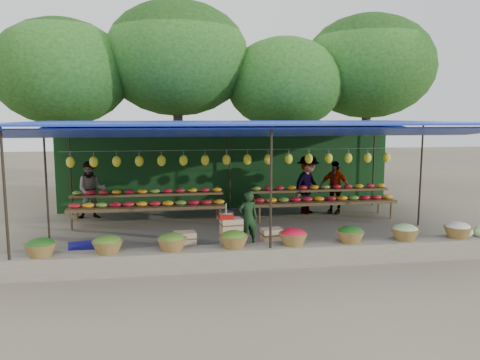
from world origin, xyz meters
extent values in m
plane|color=#635C49|center=(0.00, 0.00, 0.00)|extent=(60.00, 60.00, 0.00)
cube|color=#696454|center=(0.00, -2.75, 0.20)|extent=(10.60, 0.55, 0.40)
cylinder|color=black|center=(-4.80, -2.90, 1.40)|extent=(0.05, 0.05, 2.80)
cylinder|color=black|center=(0.00, -2.90, 1.40)|extent=(0.05, 0.05, 2.80)
cylinder|color=black|center=(-4.80, 0.00, 1.40)|extent=(0.05, 0.05, 2.80)
cylinder|color=black|center=(4.80, 0.00, 1.40)|extent=(0.05, 0.05, 2.80)
cylinder|color=black|center=(-4.80, 2.90, 1.40)|extent=(0.05, 0.05, 2.80)
cylinder|color=black|center=(0.00, 2.90, 1.40)|extent=(0.05, 0.05, 2.80)
cylinder|color=black|center=(4.80, 2.90, 1.40)|extent=(0.05, 0.05, 2.80)
cube|color=#172DB3|center=(0.00, 0.00, 2.80)|extent=(10.80, 6.60, 0.04)
cube|color=#172DB3|center=(0.00, -2.00, 2.62)|extent=(10.80, 2.19, 0.26)
cube|color=#172DB3|center=(0.00, 2.00, 2.62)|extent=(10.80, 2.19, 0.26)
cylinder|color=#A5A4AA|center=(0.00, 1.40, 2.02)|extent=(9.60, 0.01, 0.01)
ellipsoid|color=#FAF727|center=(-4.50, 1.40, 1.74)|extent=(0.23, 0.17, 0.30)
ellipsoid|color=#FAF727|center=(-3.90, 1.40, 1.74)|extent=(0.23, 0.17, 0.30)
ellipsoid|color=#FAF727|center=(-3.30, 1.40, 1.74)|extent=(0.23, 0.17, 0.30)
ellipsoid|color=#FAF727|center=(-2.70, 1.40, 1.74)|extent=(0.23, 0.17, 0.30)
ellipsoid|color=#FAF727|center=(-2.10, 1.40, 1.74)|extent=(0.23, 0.17, 0.30)
ellipsoid|color=#FAF727|center=(-1.50, 1.40, 1.74)|extent=(0.23, 0.17, 0.30)
ellipsoid|color=#FAF727|center=(-0.90, 1.40, 1.74)|extent=(0.23, 0.17, 0.30)
ellipsoid|color=#FAF727|center=(-0.30, 1.40, 1.74)|extent=(0.23, 0.17, 0.30)
ellipsoid|color=#FAF727|center=(0.30, 1.40, 1.74)|extent=(0.23, 0.17, 0.30)
ellipsoid|color=#FAF727|center=(0.90, 1.40, 1.74)|extent=(0.23, 0.17, 0.30)
ellipsoid|color=#FAF727|center=(1.50, 1.40, 1.74)|extent=(0.23, 0.17, 0.30)
ellipsoid|color=#FAF727|center=(2.10, 1.40, 1.74)|extent=(0.23, 0.17, 0.30)
ellipsoid|color=#FAF727|center=(2.70, 1.40, 1.74)|extent=(0.23, 0.17, 0.30)
ellipsoid|color=#FAF727|center=(3.30, 1.40, 1.74)|extent=(0.23, 0.17, 0.30)
ellipsoid|color=#FAF727|center=(3.90, 1.40, 1.74)|extent=(0.23, 0.17, 0.30)
ellipsoid|color=#FAF727|center=(4.50, 1.40, 1.74)|extent=(0.23, 0.17, 0.30)
ellipsoid|color=#1E5316|center=(-4.30, -2.75, 0.62)|extent=(0.52, 0.52, 0.23)
ellipsoid|color=#46711E|center=(-3.10, -2.75, 0.62)|extent=(0.52, 0.52, 0.23)
ellipsoid|color=#46711E|center=(-1.90, -2.75, 0.62)|extent=(0.52, 0.52, 0.23)
ellipsoid|color=#46711E|center=(-0.70, -2.75, 0.62)|extent=(0.52, 0.52, 0.23)
ellipsoid|color=red|center=(0.50, -2.75, 0.62)|extent=(0.52, 0.52, 0.23)
ellipsoid|color=#1E5316|center=(1.70, -2.75, 0.62)|extent=(0.52, 0.52, 0.23)
ellipsoid|color=#98C67B|center=(2.90, -2.75, 0.62)|extent=(0.52, 0.52, 0.23)
ellipsoid|color=beige|center=(4.10, -2.75, 0.62)|extent=(0.52, 0.52, 0.23)
cube|color=#16401B|center=(0.00, 3.15, 1.25)|extent=(10.60, 0.06, 2.50)
cylinder|color=#3D2216|center=(-5.50, 5.80, 1.98)|extent=(0.36, 0.36, 3.97)
ellipsoid|color=#163A10|center=(-5.50, 5.80, 4.46)|extent=(4.77, 4.77, 3.69)
cylinder|color=#3D2216|center=(-1.50, 6.20, 2.24)|extent=(0.36, 0.36, 4.48)
ellipsoid|color=#163A10|center=(-1.50, 6.20, 5.04)|extent=(5.39, 5.39, 4.17)
cylinder|color=#3D2216|center=(2.50, 5.90, 1.86)|extent=(0.36, 0.36, 3.71)
ellipsoid|color=#163A10|center=(2.50, 5.90, 4.18)|extent=(4.47, 4.47, 3.45)
cylinder|color=#3D2216|center=(6.00, 6.30, 2.18)|extent=(0.36, 0.36, 4.35)
ellipsoid|color=#163A10|center=(6.00, 6.30, 4.90)|extent=(5.24, 5.24, 4.05)
cube|color=#44301B|center=(-2.50, 1.30, 0.50)|extent=(4.20, 0.95, 0.08)
cube|color=#44301B|center=(-2.50, 1.60, 0.78)|extent=(4.20, 0.35, 0.06)
cylinder|color=#44301B|center=(-4.45, 0.90, 0.25)|extent=(0.06, 0.06, 0.50)
cylinder|color=#44301B|center=(-0.55, 0.90, 0.25)|extent=(0.06, 0.06, 0.50)
cylinder|color=#44301B|center=(-4.45, 1.70, 0.25)|extent=(0.06, 0.06, 0.50)
cylinder|color=#44301B|center=(-0.55, 1.70, 0.25)|extent=(0.06, 0.06, 0.50)
ellipsoid|color=red|center=(-4.40, 1.15, 0.60)|extent=(0.31, 0.26, 0.13)
ellipsoid|color=olive|center=(-4.40, 1.60, 0.87)|extent=(0.26, 0.22, 0.12)
ellipsoid|color=orange|center=(-4.05, 1.15, 0.60)|extent=(0.31, 0.26, 0.13)
ellipsoid|color=red|center=(-4.05, 1.60, 0.87)|extent=(0.26, 0.22, 0.12)
ellipsoid|color=olive|center=(-3.70, 1.15, 0.60)|extent=(0.31, 0.26, 0.13)
ellipsoid|color=red|center=(-3.70, 1.60, 0.87)|extent=(0.26, 0.22, 0.12)
ellipsoid|color=red|center=(-3.35, 1.15, 0.60)|extent=(0.31, 0.26, 0.13)
ellipsoid|color=orange|center=(-3.35, 1.60, 0.87)|extent=(0.26, 0.22, 0.12)
ellipsoid|color=red|center=(-3.00, 1.15, 0.60)|extent=(0.31, 0.26, 0.13)
ellipsoid|color=red|center=(-3.00, 1.60, 0.87)|extent=(0.26, 0.22, 0.12)
ellipsoid|color=orange|center=(-2.65, 1.15, 0.60)|extent=(0.31, 0.26, 0.13)
ellipsoid|color=orange|center=(-2.65, 1.60, 0.87)|extent=(0.26, 0.22, 0.12)
ellipsoid|color=red|center=(-2.30, 1.15, 0.60)|extent=(0.31, 0.26, 0.13)
ellipsoid|color=olive|center=(-2.30, 1.60, 0.87)|extent=(0.26, 0.22, 0.12)
ellipsoid|color=orange|center=(-1.95, 1.15, 0.60)|extent=(0.31, 0.26, 0.13)
ellipsoid|color=red|center=(-1.95, 1.60, 0.87)|extent=(0.26, 0.22, 0.12)
ellipsoid|color=olive|center=(-1.60, 1.15, 0.60)|extent=(0.31, 0.26, 0.13)
ellipsoid|color=red|center=(-1.60, 1.60, 0.87)|extent=(0.26, 0.22, 0.12)
ellipsoid|color=red|center=(-1.25, 1.15, 0.60)|extent=(0.31, 0.26, 0.13)
ellipsoid|color=orange|center=(-1.25, 1.60, 0.87)|extent=(0.26, 0.22, 0.12)
ellipsoid|color=red|center=(-0.90, 1.15, 0.60)|extent=(0.31, 0.26, 0.13)
ellipsoid|color=red|center=(-0.90, 1.60, 0.87)|extent=(0.26, 0.22, 0.12)
ellipsoid|color=orange|center=(-0.55, 1.15, 0.60)|extent=(0.31, 0.26, 0.13)
ellipsoid|color=orange|center=(-0.55, 1.60, 0.87)|extent=(0.26, 0.22, 0.12)
cube|color=#44301B|center=(2.50, 1.30, 0.50)|extent=(4.20, 0.95, 0.08)
cube|color=#44301B|center=(2.50, 1.60, 0.78)|extent=(4.20, 0.35, 0.06)
cylinder|color=#44301B|center=(0.55, 0.90, 0.25)|extent=(0.06, 0.06, 0.50)
cylinder|color=#44301B|center=(4.45, 0.90, 0.25)|extent=(0.06, 0.06, 0.50)
cylinder|color=#44301B|center=(0.55, 1.70, 0.25)|extent=(0.06, 0.06, 0.50)
cylinder|color=#44301B|center=(4.45, 1.70, 0.25)|extent=(0.06, 0.06, 0.50)
ellipsoid|color=red|center=(0.60, 1.15, 0.60)|extent=(0.31, 0.26, 0.13)
ellipsoid|color=olive|center=(0.60, 1.60, 0.87)|extent=(0.26, 0.22, 0.12)
ellipsoid|color=orange|center=(0.95, 1.15, 0.60)|extent=(0.31, 0.26, 0.13)
ellipsoid|color=red|center=(0.95, 1.60, 0.87)|extent=(0.26, 0.22, 0.12)
ellipsoid|color=olive|center=(1.30, 1.15, 0.60)|extent=(0.31, 0.26, 0.13)
ellipsoid|color=red|center=(1.30, 1.60, 0.87)|extent=(0.26, 0.22, 0.12)
ellipsoid|color=red|center=(1.65, 1.15, 0.60)|extent=(0.31, 0.26, 0.13)
ellipsoid|color=orange|center=(1.65, 1.60, 0.87)|extent=(0.26, 0.22, 0.12)
ellipsoid|color=red|center=(2.00, 1.15, 0.60)|extent=(0.31, 0.26, 0.13)
ellipsoid|color=red|center=(2.00, 1.60, 0.87)|extent=(0.26, 0.22, 0.12)
ellipsoid|color=orange|center=(2.35, 1.15, 0.60)|extent=(0.31, 0.26, 0.13)
ellipsoid|color=orange|center=(2.35, 1.60, 0.87)|extent=(0.26, 0.22, 0.12)
ellipsoid|color=red|center=(2.70, 1.15, 0.60)|extent=(0.31, 0.26, 0.13)
ellipsoid|color=olive|center=(2.70, 1.60, 0.87)|extent=(0.26, 0.22, 0.12)
ellipsoid|color=orange|center=(3.05, 1.15, 0.60)|extent=(0.31, 0.26, 0.13)
ellipsoid|color=red|center=(3.05, 1.60, 0.87)|extent=(0.26, 0.22, 0.12)
ellipsoid|color=olive|center=(3.40, 1.15, 0.60)|extent=(0.31, 0.26, 0.13)
ellipsoid|color=red|center=(3.40, 1.60, 0.87)|extent=(0.26, 0.22, 0.12)
ellipsoid|color=red|center=(3.75, 1.15, 0.60)|extent=(0.31, 0.26, 0.13)
ellipsoid|color=orange|center=(3.75, 1.60, 0.87)|extent=(0.26, 0.22, 0.12)
ellipsoid|color=red|center=(4.10, 1.15, 0.60)|extent=(0.31, 0.26, 0.13)
ellipsoid|color=red|center=(4.10, 1.60, 0.87)|extent=(0.26, 0.22, 0.12)
ellipsoid|color=orange|center=(4.45, 1.15, 0.60)|extent=(0.31, 0.26, 0.13)
ellipsoid|color=orange|center=(4.45, 1.60, 0.87)|extent=(0.26, 0.22, 0.12)
cube|color=tan|center=(-1.62, -1.80, 0.12)|extent=(0.49, 0.39, 0.25)
cube|color=tan|center=(-1.62, -1.80, 0.39)|extent=(0.49, 0.39, 0.25)
cube|color=tan|center=(-0.62, -1.80, 0.12)|extent=(0.49, 0.39, 0.25)
cube|color=tan|center=(-0.62, -1.80, 0.39)|extent=(0.49, 0.39, 0.25)
cube|color=tan|center=(-0.62, -1.80, 0.65)|extent=(0.49, 0.39, 0.25)
cube|color=tan|center=(0.28, -1.80, 0.12)|extent=(0.49, 0.39, 0.25)
cube|color=tan|center=(0.28, -1.80, 0.39)|extent=(0.49, 0.39, 0.25)
cube|color=red|center=(-0.73, -1.80, 0.83)|extent=(0.30, 0.26, 0.12)
cylinder|color=#A5A4AA|center=(-0.73, -1.80, 0.90)|extent=(0.32, 0.32, 0.03)
cylinder|color=#A5A4AA|center=(-0.73, -1.80, 1.00)|extent=(0.03, 0.03, 0.22)
imported|color=#19391A|center=(-0.14, -1.17, 0.63)|extent=(0.48, 0.34, 1.25)
imported|color=slate|center=(-4.13, 2.30, 0.84)|extent=(0.87, 0.71, 1.67)
imported|color=slate|center=(2.27, 1.99, 0.89)|extent=(1.32, 1.22, 1.79)
imported|color=slate|center=(3.09, 1.90, 0.80)|extent=(0.98, 0.90, 1.61)
cube|color=navy|center=(-3.75, -1.70, 0.17)|extent=(0.62, 0.49, 0.33)
camera|label=1|loc=(-1.99, -11.57, 2.96)|focal=35.00mm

